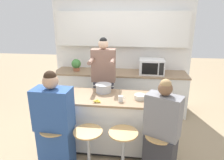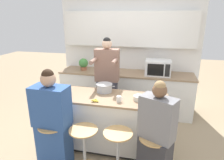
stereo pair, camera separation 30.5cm
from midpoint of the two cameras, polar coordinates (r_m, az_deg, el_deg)
ground_plane at (r=3.56m, az=2.31°, el=-18.19°), size 16.00×16.00×0.00m
wall_back at (r=4.61m, az=6.69°, el=10.79°), size 3.15×0.22×2.70m
back_counter at (r=4.56m, az=5.73°, el=-3.35°), size 2.93×0.66×0.91m
kitchen_island at (r=3.32m, az=2.41°, el=-11.84°), size 1.75×0.70×0.89m
bar_stool_leftmost at (r=3.07m, az=-13.50°, el=-16.97°), size 0.39×0.39×0.64m
bar_stool_center_left at (r=2.91m, az=-4.83°, el=-18.64°), size 0.39×0.39×0.64m
bar_stool_center_right at (r=2.85m, az=4.91°, el=-19.57°), size 0.39×0.39×0.64m
bar_stool_rightmost at (r=2.84m, az=14.91°, el=-20.36°), size 0.39×0.39×0.64m
person_cooking at (r=3.78m, az=0.91°, el=-1.29°), size 0.46×0.57×1.74m
person_wrapped_blanket at (r=2.92m, az=-13.76°, el=-11.70°), size 0.51×0.30×1.44m
person_seated_near at (r=2.68m, az=15.78°, el=-16.00°), size 0.48×0.41×1.39m
cooking_pot at (r=3.29m, az=0.46°, el=-2.28°), size 0.35×0.27×0.14m
fruit_bowl at (r=3.03m, az=10.60°, el=-5.11°), size 0.17×0.17×0.07m
coffee_cup_near at (r=2.93m, az=4.99°, el=-5.48°), size 0.10×0.07×0.09m
banana_bunch at (r=2.93m, az=-1.88°, el=-5.93°), size 0.13×0.10×0.04m
microwave at (r=4.32m, az=14.99°, el=3.41°), size 0.52×0.41×0.32m
potted_plant at (r=4.61m, az=-6.29°, el=4.64°), size 0.21×0.21×0.27m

